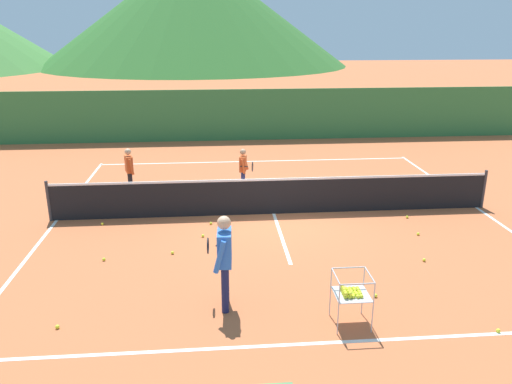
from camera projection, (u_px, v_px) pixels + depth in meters
The scene contains 24 objects.
ground_plane at pixel (274, 214), 13.22m from camera, with size 120.00×120.00×0.00m, color #BC6038.
line_baseline_near at pixel (317, 343), 7.82m from camera, with size 11.14×0.08×0.01m, color white.
line_baseline_far at pixel (256, 161), 18.32m from camera, with size 11.14×0.08×0.01m, color white.
line_sideline_west at pixel (57, 220), 12.77m from camera, with size 0.08×11.10×0.01m, color white.
line_sideline_east at pixel (476, 207), 13.67m from camera, with size 0.08×11.10×0.01m, color white.
line_service_center at pixel (274, 214), 13.22m from camera, with size 0.08×5.98×0.01m, color white.
tennis_net at pixel (274, 196), 13.06m from camera, with size 11.49×0.08×1.05m.
instructor at pixel (224, 254), 8.53m from camera, with size 0.43×0.79×1.71m.
student_0 at pixel (129, 167), 14.50m from camera, with size 0.33×0.57×1.38m.
student_1 at pixel (243, 166), 14.71m from camera, with size 0.42×0.68×1.31m.
ball_cart at pixel (351, 292), 8.16m from camera, with size 0.58×0.58×0.90m.
tennis_ball_0 at pixel (211, 223), 12.49m from camera, with size 0.07×0.07×0.07m, color yellow.
tennis_ball_1 at pixel (418, 234), 11.85m from camera, with size 0.07×0.07×0.07m, color yellow.
tennis_ball_2 at pixel (102, 224), 12.45m from camera, with size 0.07×0.07×0.07m, color yellow.
tennis_ball_3 at pixel (376, 296), 9.14m from camera, with size 0.07×0.07×0.07m, color yellow.
tennis_ball_4 at pixel (104, 259), 10.56m from camera, with size 0.07×0.07×0.07m, color yellow.
tennis_ball_5 at pixel (498, 331), 8.09m from camera, with size 0.07×0.07×0.07m, color yellow.
tennis_ball_6 at pixel (172, 253), 10.87m from camera, with size 0.07×0.07×0.07m, color yellow.
tennis_ball_7 at pixel (57, 327), 8.20m from camera, with size 0.07×0.07×0.07m, color yellow.
tennis_ball_8 at pixel (203, 236), 11.75m from camera, with size 0.07×0.07×0.07m, color yellow.
tennis_ball_9 at pixel (424, 260), 10.53m from camera, with size 0.07×0.07×0.07m, color yellow.
tennis_ball_10 at pixel (407, 217), 12.90m from camera, with size 0.07×0.07×0.07m, color yellow.
windscreen_fence at pixel (249, 115), 21.42m from camera, with size 24.51×0.08×2.18m, color #33753D.
hill_1 at pixel (194, 8), 61.09m from camera, with size 37.45×37.45×13.44m, color #2D6628.
Camera 1 is at (-1.53, -12.28, 4.71)m, focal length 35.19 mm.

